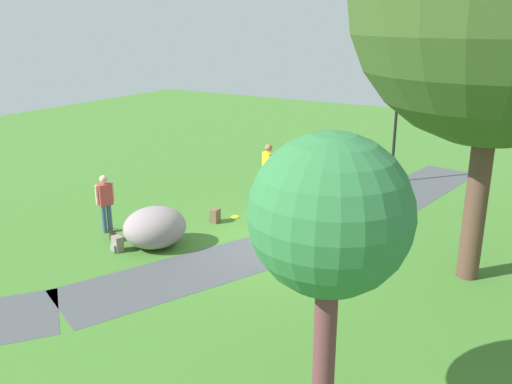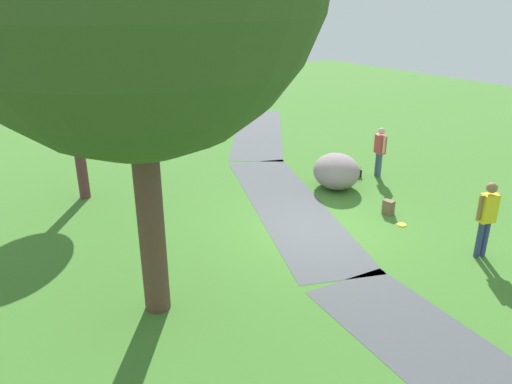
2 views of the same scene
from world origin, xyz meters
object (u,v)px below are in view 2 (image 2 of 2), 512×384
at_px(lawn_boulder, 336,171).
at_px(handbag_on_grass, 357,173).
at_px(spare_backpack_on_lawn, 389,208).
at_px(woman_with_handbag, 380,149).
at_px(young_tree_near_path, 70,87).
at_px(man_near_boulder, 487,214).
at_px(frisbee_on_grass, 402,225).
at_px(backpack_by_boulder, 334,171).

distance_m(lawn_boulder, handbag_on_grass, 1.33).
relative_size(handbag_on_grass, spare_backpack_on_lawn, 0.92).
bearing_deg(woman_with_handbag, young_tree_near_path, 64.85).
height_order(man_near_boulder, frisbee_on_grass, man_near_boulder).
bearing_deg(spare_backpack_on_lawn, woman_with_handbag, -43.83).
relative_size(lawn_boulder, man_near_boulder, 1.17).
xyz_separation_m(man_near_boulder, handbag_on_grass, (5.29, -1.64, -0.91)).
relative_size(lawn_boulder, woman_with_handbag, 1.30).
xyz_separation_m(young_tree_near_path, frisbee_on_grass, (-6.71, -5.95, -3.22)).
height_order(lawn_boulder, frisbee_on_grass, lawn_boulder).
distance_m(lawn_boulder, backpack_by_boulder, 1.02).
height_order(young_tree_near_path, handbag_on_grass, young_tree_near_path).
height_order(lawn_boulder, spare_backpack_on_lawn, lawn_boulder).
height_order(young_tree_near_path, frisbee_on_grass, young_tree_near_path).
bearing_deg(lawn_boulder, spare_backpack_on_lawn, 173.67).
bearing_deg(spare_backpack_on_lawn, handbag_on_grass, -30.36).
bearing_deg(frisbee_on_grass, backpack_by_boulder, -17.36).
distance_m(young_tree_near_path, frisbee_on_grass, 9.53).
bearing_deg(lawn_boulder, man_near_boulder, 175.33).
height_order(man_near_boulder, spare_backpack_on_lawn, man_near_boulder).
bearing_deg(young_tree_near_path, lawn_boulder, -120.47).
xyz_separation_m(young_tree_near_path, spare_backpack_on_lawn, (-6.05, -6.21, -3.04)).
height_order(woman_with_handbag, man_near_boulder, man_near_boulder).
bearing_deg(woman_with_handbag, backpack_by_boulder, 55.66).
bearing_deg(frisbee_on_grass, young_tree_near_path, 41.59).
relative_size(young_tree_near_path, woman_with_handbag, 2.67).
bearing_deg(spare_backpack_on_lawn, young_tree_near_path, 45.72).
bearing_deg(man_near_boulder, woman_with_handbag, -24.46).
xyz_separation_m(lawn_boulder, frisbee_on_grass, (-2.91, 0.50, -0.52)).
bearing_deg(woman_with_handbag, handbag_on_grass, 57.88).
bearing_deg(frisbee_on_grass, spare_backpack_on_lawn, -20.95).
bearing_deg(frisbee_on_grass, woman_with_handbag, -39.54).
xyz_separation_m(lawn_boulder, handbag_on_grass, (0.28, -1.24, -0.39)).
bearing_deg(woman_with_handbag, man_near_boulder, 155.54).
bearing_deg(backpack_by_boulder, handbag_on_grass, -126.42).
xyz_separation_m(woman_with_handbag, handbag_on_grass, (0.37, 0.59, -0.79)).
xyz_separation_m(young_tree_near_path, lawn_boulder, (-3.80, -6.46, -2.70)).
bearing_deg(spare_backpack_on_lawn, frisbee_on_grass, 159.05).
distance_m(young_tree_near_path, spare_backpack_on_lawn, 9.19).
height_order(man_near_boulder, handbag_on_grass, man_near_boulder).
xyz_separation_m(handbag_on_grass, backpack_by_boulder, (0.44, 0.60, 0.05)).
height_order(young_tree_near_path, woman_with_handbag, young_tree_near_path).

